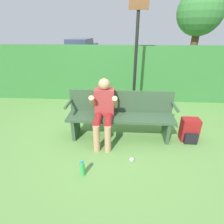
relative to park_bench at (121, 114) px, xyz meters
name	(u,v)px	position (x,y,z in m)	size (l,w,h in m)	color
ground_plane	(120,137)	(0.00, -0.07, -0.46)	(40.00, 40.00, 0.00)	#5B8942
hedge_back	(122,74)	(0.00, 2.00, 0.29)	(12.00, 0.37, 1.50)	#337033
park_bench	(121,114)	(0.00, 0.00, 0.00)	(1.95, 0.46, 0.88)	#334C33
person_seated	(104,109)	(-0.29, -0.15, 0.17)	(0.48, 0.65, 1.14)	#993333
backpack	(190,130)	(1.29, -0.08, -0.26)	(0.31, 0.29, 0.43)	maroon
water_bottle	(82,169)	(-0.51, -1.08, -0.35)	(0.07, 0.07, 0.24)	green
signpost	(136,50)	(0.30, 1.19, 1.02)	(0.40, 0.09, 2.57)	black
parked_car	(80,48)	(-3.11, 10.21, 0.14)	(2.05, 4.48, 1.23)	#2D4784
tree	(200,13)	(3.33, 6.10, 2.05)	(2.00, 2.00, 3.55)	#4C3823
litter_crumple	(132,160)	(0.20, -0.75, -0.43)	(0.07, 0.07, 0.07)	silver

